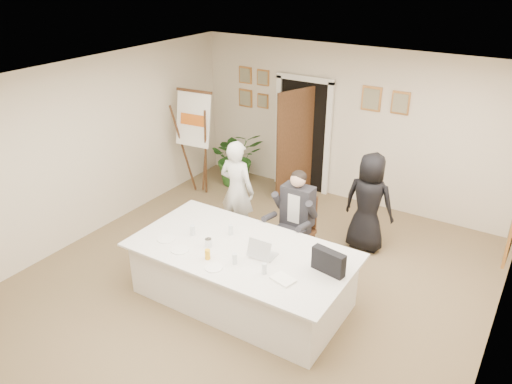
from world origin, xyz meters
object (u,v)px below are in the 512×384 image
Objects in this scene: conference_table at (242,274)px; standing_woman at (369,203)px; seated_man at (296,217)px; paper_stack at (283,279)px; steel_jug at (208,243)px; oj_glass at (208,254)px; laptop_bag at (329,262)px; flip_chart at (198,148)px; standing_man at (237,190)px; potted_palm at (237,157)px; laptop at (264,246)px.

standing_woman is (0.90, 2.10, 0.39)m from conference_table.
seated_man is 5.42× the size of paper_stack.
conference_table is 0.61m from steel_jug.
oj_glass is (-1.00, -0.11, 0.05)m from paper_stack.
standing_woman is 2.00m from laptop_bag.
flip_chart is at bearing 159.16° from laptop_bag.
laptop_bag is at bearing 10.81° from steel_jug.
standing_man is 1.46× the size of potted_palm.
paper_stack is (-0.12, -2.40, 0.01)m from standing_woman.
oj_glass is (-0.22, -0.41, 0.45)m from conference_table.
oj_glass is at bearing 66.06° from standing_woman.
flip_chart is (-2.51, 2.31, 0.52)m from conference_table.
flip_chart reaches higher than laptop_bag.
standing_woman is at bearing -158.42° from standing_man.
standing_man reaches higher than potted_palm.
flip_chart is at bearing -3.27° from standing_woman.
oj_glass is at bearing -118.50° from conference_table.
conference_table is 6.85× the size of laptop_bag.
flip_chart is 3.55m from oj_glass.
paper_stack is (0.47, -0.34, -0.12)m from laptop.
flip_chart is at bearing -32.76° from standing_man.
standing_woman is (0.76, 0.90, 0.05)m from seated_man.
seated_man is 2.88m from flip_chart.
flip_chart is 5.82× the size of laptop.
laptop is at bearing -50.77° from potted_palm.
laptop is at bearing 144.18° from paper_stack.
standing_woman is 1.40× the size of potted_palm.
standing_man is (-0.98, 1.34, 0.42)m from conference_table.
standing_woman is at bearing 87.06° from paper_stack.
flip_chart reaches higher than laptop.
standing_woman is (1.88, 0.76, -0.03)m from standing_man.
oj_glass is at bearing -54.80° from steel_jug.
paper_stack is at bearing -120.40° from laptop_bag.
conference_table is at bearing 66.95° from standing_woman.
conference_table is 2.55× the size of potted_palm.
paper_stack is 1.18m from steel_jug.
seated_man is at bearing -38.92° from potted_palm.
seated_man is at bearing 112.99° from paper_stack.
standing_man is at bearing -55.51° from potted_palm.
flip_chart reaches higher than standing_woman.
standing_man is at bearing 111.11° from steel_jug.
seated_man reaches higher than steel_jug.
conference_table is at bearing 158.46° from paper_stack.
standing_woman reaches higher than seated_man.
standing_woman is 2.41m from paper_stack.
standing_man is at bearing 136.87° from paper_stack.
standing_man is 4.83× the size of laptop.
seated_man reaches higher than laptop.
conference_table is 1.25m from seated_man.
laptop is 0.81× the size of laptop_bag.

